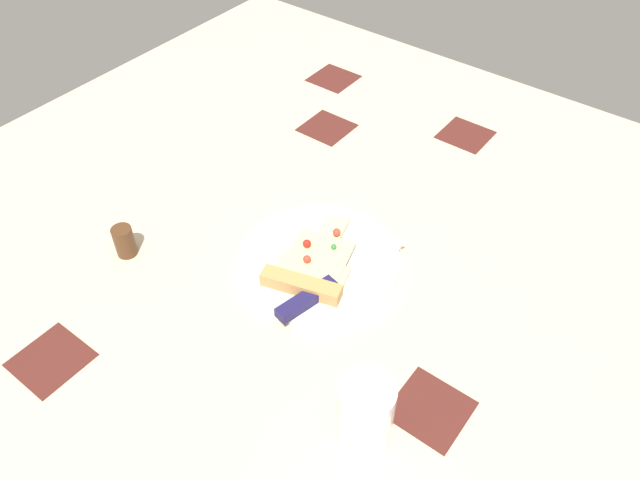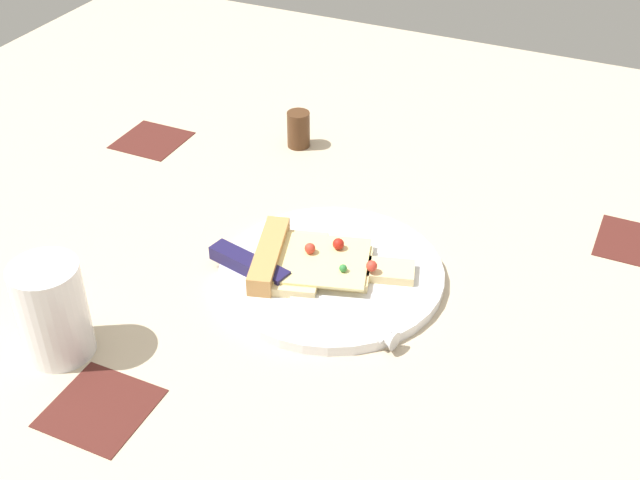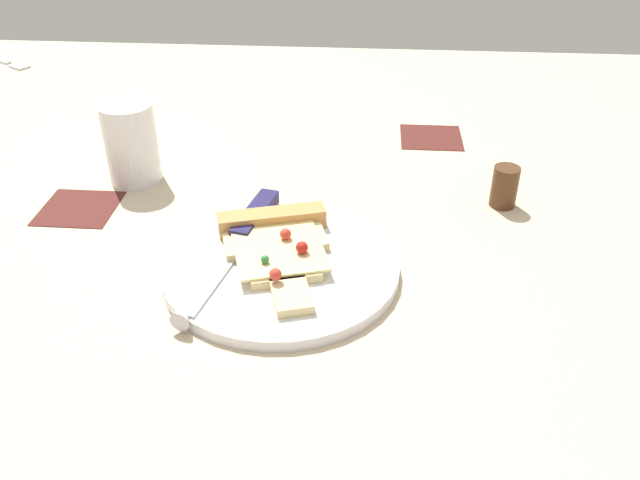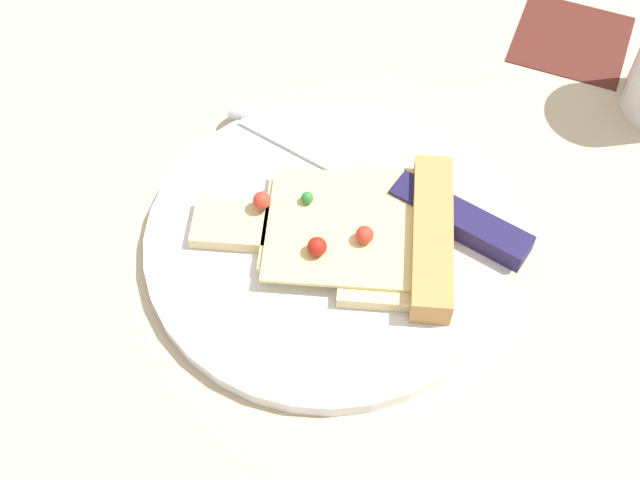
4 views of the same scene
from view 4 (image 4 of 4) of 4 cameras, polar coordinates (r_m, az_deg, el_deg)
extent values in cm
cube|color=#C6B293|center=(58.34, 5.98, -1.41)|extent=(147.78, 147.78, 3.00)
cube|color=#4C1E19|center=(73.22, 16.93, 13.02)|extent=(9.00, 9.00, 0.20)
cylinder|color=silver|center=(56.39, 0.50, -0.05)|extent=(24.86, 24.86, 1.22)
cube|color=beige|center=(55.46, 4.63, 0.30)|extent=(12.26, 8.91, 1.00)
cube|color=beige|center=(55.54, -1.04, 0.69)|extent=(8.51, 7.43, 1.00)
cube|color=beige|center=(56.09, -6.13, 1.04)|extent=(4.94, 6.01, 1.00)
cube|color=#EDD88C|center=(54.90, 1.55, 0.89)|extent=(11.68, 12.22, 0.30)
cube|color=tan|center=(55.15, 7.78, 0.43)|extent=(12.24, 5.94, 2.20)
sphere|color=red|center=(53.70, 3.09, 0.36)|extent=(1.21, 1.21, 1.21)
sphere|color=red|center=(55.36, -4.04, 2.75)|extent=(1.22, 1.22, 1.22)
sphere|color=#2D7A38|center=(55.58, -0.88, 2.93)|extent=(0.86, 0.86, 0.86)
sphere|color=#B21E14|center=(53.07, -0.21, -0.46)|extent=(1.30, 1.30, 1.30)
cube|color=silver|center=(60.23, -0.50, 6.25)|extent=(4.56, 12.15, 0.30)
cone|color=silver|center=(62.67, -5.09, 8.58)|extent=(2.39, 2.39, 2.00)
cube|color=#1E1947|center=(56.42, 9.62, 1.35)|extent=(4.32, 10.24, 1.60)
camera|label=1|loc=(0.84, 82.63, 39.80)|focal=35.11mm
camera|label=2|loc=(1.02, -2.73, 61.34)|focal=45.89mm
camera|label=3|loc=(0.71, -61.89, 27.72)|focal=37.62mm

